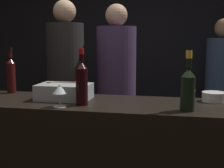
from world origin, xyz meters
TOP-DOWN VIEW (x-y plane):
  - wall_back_chalkboard at (0.00, 2.37)m, footprint 6.40×0.06m
  - ice_bin_with_bottles at (-0.34, 0.33)m, footprint 0.37×0.24m
  - bowl_white at (0.67, 0.46)m, footprint 0.16×0.16m
  - wine_glass at (-0.28, 0.08)m, footprint 0.09×0.09m
  - candle_votive at (0.49, 0.27)m, footprint 0.06×0.06m
  - champagne_bottle at (0.49, 0.14)m, footprint 0.09×0.09m
  - red_wine_bottle_tall at (-0.17, 0.17)m, footprint 0.08×0.08m
  - red_wine_bottle_black_foil at (-0.84, 0.50)m, footprint 0.07×0.07m
  - person_in_hoodie at (-0.60, 1.06)m, footprint 0.35×0.35m
  - person_blond_tee at (-0.15, 1.25)m, footprint 0.38×0.38m
  - person_grey_polo at (0.91, 1.89)m, footprint 0.36×0.36m

SIDE VIEW (x-z plane):
  - person_grey_polo at x=0.91m, z-range 0.10..1.79m
  - person_blond_tee at x=-0.15m, z-range 0.10..1.91m
  - person_in_hoodie at x=-0.60m, z-range 0.11..1.94m
  - candle_votive at x=0.49m, z-range 1.06..1.11m
  - bowl_white at x=0.67m, z-range 1.06..1.12m
  - ice_bin_with_bottles at x=-0.34m, z-range 1.06..1.18m
  - wine_glass at x=-0.28m, z-range 1.09..1.24m
  - champagne_bottle at x=0.49m, z-range 1.02..1.37m
  - red_wine_bottle_tall at x=-0.17m, z-range 1.03..1.39m
  - red_wine_bottle_black_foil at x=-0.84m, z-range 1.03..1.39m
  - wall_back_chalkboard at x=0.00m, z-range 0.00..2.80m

